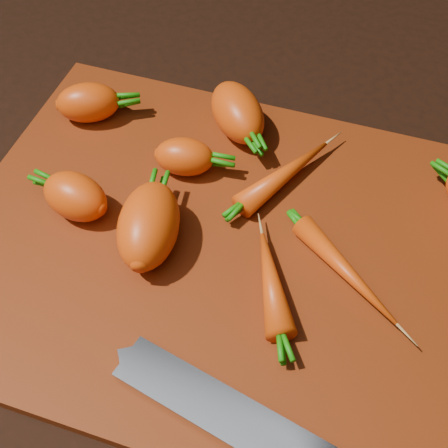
% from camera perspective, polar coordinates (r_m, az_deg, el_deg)
% --- Properties ---
extents(ground, '(2.00, 2.00, 0.01)m').
position_cam_1_polar(ground, '(0.60, -0.30, -2.79)').
color(ground, black).
extents(cutting_board, '(0.50, 0.40, 0.01)m').
position_cam_1_polar(cutting_board, '(0.59, -0.31, -2.17)').
color(cutting_board, '#652309').
rests_on(cutting_board, ground).
extents(carrot_0, '(0.08, 0.07, 0.04)m').
position_cam_1_polar(carrot_0, '(0.70, -12.31, 10.80)').
color(carrot_0, '#F14F0F').
rests_on(carrot_0, cutting_board).
extents(carrot_1, '(0.07, 0.06, 0.04)m').
position_cam_1_polar(carrot_1, '(0.60, -13.44, 2.47)').
color(carrot_1, '#F14F0F').
rests_on(carrot_1, cutting_board).
extents(carrot_2, '(0.09, 0.10, 0.05)m').
position_cam_1_polar(carrot_2, '(0.67, 1.24, 10.17)').
color(carrot_2, '#F14F0F').
rests_on(carrot_2, cutting_board).
extents(carrot_3, '(0.07, 0.10, 0.06)m').
position_cam_1_polar(carrot_3, '(0.56, -6.91, -0.13)').
color(carrot_3, '#F14F0F').
rests_on(carrot_3, cutting_board).
extents(carrot_4, '(0.06, 0.05, 0.04)m').
position_cam_1_polar(carrot_4, '(0.63, -3.64, 6.16)').
color(carrot_4, '#F14F0F').
rests_on(carrot_4, cutting_board).
extents(carrot_6, '(0.08, 0.12, 0.03)m').
position_cam_1_polar(carrot_6, '(0.62, 5.60, 4.57)').
color(carrot_6, '#F14F0F').
rests_on(carrot_6, cutting_board).
extents(carrot_7, '(0.11, 0.09, 0.02)m').
position_cam_1_polar(carrot_7, '(0.56, 11.13, -4.27)').
color(carrot_7, '#F14F0F').
rests_on(carrot_7, cutting_board).
extents(carrot_8, '(0.07, 0.11, 0.03)m').
position_cam_1_polar(carrot_8, '(0.54, 4.34, -5.30)').
color(carrot_8, '#F14F0F').
rests_on(carrot_8, cutting_board).
extents(knife, '(0.35, 0.11, 0.02)m').
position_cam_1_polar(knife, '(0.49, 3.92, -18.84)').
color(knife, gray).
rests_on(knife, cutting_board).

